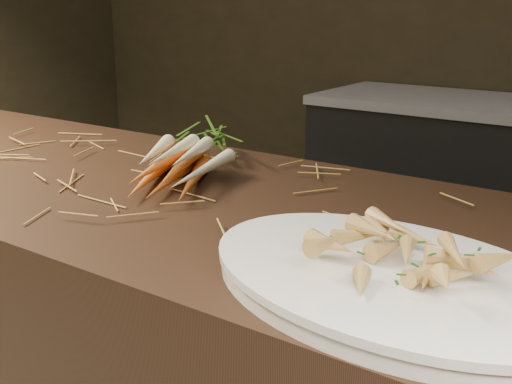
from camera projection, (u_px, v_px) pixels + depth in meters
straw_bedding at (150, 180)px, 1.25m from camera, size 1.40×0.60×0.02m
root_veg_bunch at (192, 149)px, 1.34m from camera, size 0.34×0.50×0.09m
serving_platter at (389, 283)px, 0.78m from camera, size 0.54×0.41×0.03m
roasted_veg_heap at (391, 252)px, 0.77m from camera, size 0.27×0.22×0.05m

